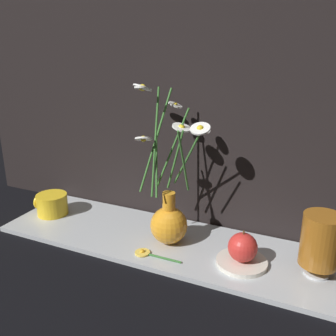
% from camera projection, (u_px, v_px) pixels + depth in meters
% --- Properties ---
extents(ground_plane, '(6.00, 6.00, 0.00)m').
position_uv_depth(ground_plane, '(167.00, 244.00, 0.95)').
color(ground_plane, black).
extents(shelf, '(0.89, 0.25, 0.01)m').
position_uv_depth(shelf, '(167.00, 242.00, 0.95)').
color(shelf, '#B2B7BC').
rests_on(shelf, ground_plane).
extents(backdrop_wall, '(1.39, 0.02, 1.10)m').
position_uv_depth(backdrop_wall, '(192.00, 16.00, 0.90)').
color(backdrop_wall, black).
rests_on(backdrop_wall, ground_plane).
extents(vase_with_flowers, '(0.22, 0.16, 0.39)m').
position_uv_depth(vase_with_flowers, '(169.00, 214.00, 0.92)').
color(vase_with_flowers, orange).
rests_on(vase_with_flowers, shelf).
extents(yellow_mug, '(0.10, 0.09, 0.06)m').
position_uv_depth(yellow_mug, '(51.00, 205.00, 1.08)').
color(yellow_mug, yellow).
rests_on(yellow_mug, shelf).
extents(tea_glass, '(0.08, 0.08, 0.14)m').
position_uv_depth(tea_glass, '(321.00, 240.00, 0.79)').
color(tea_glass, silver).
rests_on(tea_glass, shelf).
extents(saucer_plate, '(0.12, 0.12, 0.01)m').
position_uv_depth(saucer_plate, '(242.00, 262.00, 0.85)').
color(saucer_plate, silver).
rests_on(saucer_plate, shelf).
extents(orange_fruit, '(0.07, 0.07, 0.07)m').
position_uv_depth(orange_fruit, '(243.00, 247.00, 0.83)').
color(orange_fruit, red).
rests_on(orange_fruit, saucer_plate).
extents(loose_daisy, '(0.12, 0.04, 0.01)m').
position_uv_depth(loose_daisy, '(148.00, 254.00, 0.88)').
color(loose_daisy, '#336B2D').
rests_on(loose_daisy, shelf).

